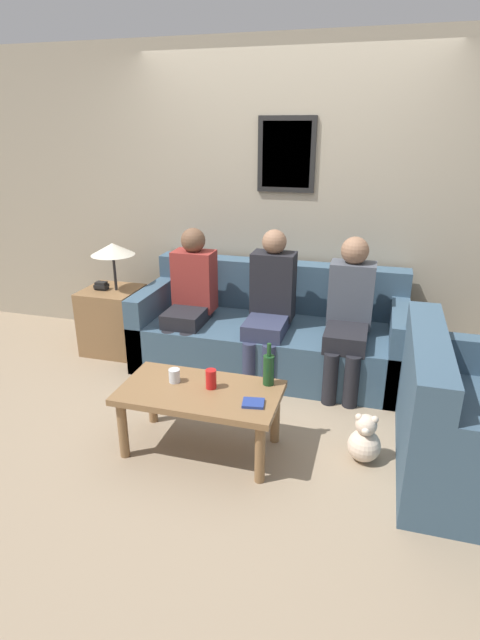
{
  "coord_description": "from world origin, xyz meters",
  "views": [
    {
      "loc": [
        0.82,
        -3.26,
        1.92
      ],
      "look_at": [
        -0.08,
        -0.14,
        0.65
      ],
      "focal_mm": 28.0,
      "sensor_mm": 36.0,
      "label": 1
    }
  ],
  "objects_px": {
    "drinking_glass": "(174,376)",
    "person_middle": "(270,302)",
    "person_left": "(190,295)",
    "coffee_table": "(200,399)",
    "wine_bottle": "(269,369)",
    "teddy_bear": "(364,441)",
    "couch_main": "(271,333)",
    "couch_side": "(475,429)",
    "person_right": "(349,310)"
  },
  "relations": [
    {
      "from": "wine_bottle",
      "to": "person_right",
      "type": "xyz_separation_m",
      "value": [
        0.41,
        0.95,
        0.09
      ]
    },
    {
      "from": "coffee_table",
      "to": "wine_bottle",
      "type": "height_order",
      "value": "wine_bottle"
    },
    {
      "from": "drinking_glass",
      "to": "person_right",
      "type": "distance_m",
      "value": 1.47
    },
    {
      "from": "couch_side",
      "to": "person_right",
      "type": "xyz_separation_m",
      "value": [
        -0.81,
        0.9,
        0.33
      ]
    },
    {
      "from": "person_left",
      "to": "drinking_glass",
      "type": "bearing_deg",
      "value": -74.01
    },
    {
      "from": "person_right",
      "to": "couch_side",
      "type": "bearing_deg",
      "value": -48.22
    },
    {
      "from": "couch_main",
      "to": "coffee_table",
      "type": "bearing_deg",
      "value": -96.69
    },
    {
      "from": "couch_main",
      "to": "couch_side",
      "type": "relative_size",
      "value": 1.8
    },
    {
      "from": "couch_side",
      "to": "drinking_glass",
      "type": "relative_size",
      "value": 14.16
    },
    {
      "from": "drinking_glass",
      "to": "person_left",
      "type": "height_order",
      "value": "person_left"
    },
    {
      "from": "couch_side",
      "to": "teddy_bear",
      "type": "distance_m",
      "value": 0.63
    },
    {
      "from": "coffee_table",
      "to": "person_middle",
      "type": "bearing_deg",
      "value": 81.22
    },
    {
      "from": "coffee_table",
      "to": "person_left",
      "type": "relative_size",
      "value": 0.85
    },
    {
      "from": "couch_main",
      "to": "drinking_glass",
      "type": "bearing_deg",
      "value": -105.19
    },
    {
      "from": "couch_main",
      "to": "person_middle",
      "type": "bearing_deg",
      "value": -82.3
    },
    {
      "from": "coffee_table",
      "to": "person_middle",
      "type": "xyz_separation_m",
      "value": [
        0.18,
        1.14,
        0.26
      ]
    },
    {
      "from": "coffee_table",
      "to": "person_right",
      "type": "xyz_separation_m",
      "value": [
        0.79,
        1.14,
        0.26
      ]
    },
    {
      "from": "couch_side",
      "to": "wine_bottle",
      "type": "bearing_deg",
      "value": 92.24
    },
    {
      "from": "drinking_glass",
      "to": "person_right",
      "type": "bearing_deg",
      "value": 47.94
    },
    {
      "from": "couch_main",
      "to": "coffee_table",
      "type": "height_order",
      "value": "couch_main"
    },
    {
      "from": "couch_main",
      "to": "person_middle",
      "type": "relative_size",
      "value": 1.85
    },
    {
      "from": "couch_side",
      "to": "coffee_table",
      "type": "xyz_separation_m",
      "value": [
        -1.6,
        -0.23,
        0.07
      ]
    },
    {
      "from": "wine_bottle",
      "to": "person_middle",
      "type": "xyz_separation_m",
      "value": [
        -0.21,
        0.95,
        0.1
      ]
    },
    {
      "from": "couch_main",
      "to": "person_right",
      "type": "distance_m",
      "value": 0.74
    },
    {
      "from": "couch_side",
      "to": "person_left",
      "type": "xyz_separation_m",
      "value": [
        -2.1,
        0.92,
        0.33
      ]
    },
    {
      "from": "person_left",
      "to": "person_middle",
      "type": "xyz_separation_m",
      "value": [
        0.68,
        -0.02,
        0.01
      ]
    },
    {
      "from": "person_right",
      "to": "teddy_bear",
      "type": "xyz_separation_m",
      "value": [
        0.2,
        -0.97,
        -0.48
      ]
    },
    {
      "from": "couch_main",
      "to": "person_right",
      "type": "relative_size",
      "value": 1.89
    },
    {
      "from": "couch_side",
      "to": "person_left",
      "type": "bearing_deg",
      "value": 66.3
    },
    {
      "from": "wine_bottle",
      "to": "teddy_bear",
      "type": "distance_m",
      "value": 0.72
    },
    {
      "from": "couch_side",
      "to": "teddy_bear",
      "type": "xyz_separation_m",
      "value": [
        -0.6,
        -0.07,
        -0.15
      ]
    },
    {
      "from": "couch_side",
      "to": "teddy_bear",
      "type": "relative_size",
      "value": 3.85
    },
    {
      "from": "couch_side",
      "to": "person_right",
      "type": "distance_m",
      "value": 1.26
    },
    {
      "from": "coffee_table",
      "to": "person_right",
      "type": "bearing_deg",
      "value": 55.16
    },
    {
      "from": "wine_bottle",
      "to": "drinking_glass",
      "type": "xyz_separation_m",
      "value": [
        -0.57,
        -0.13,
        -0.06
      ]
    },
    {
      "from": "coffee_table",
      "to": "person_middle",
      "type": "distance_m",
      "value": 1.18
    },
    {
      "from": "drinking_glass",
      "to": "teddy_bear",
      "type": "bearing_deg",
      "value": 5.32
    },
    {
      "from": "couch_side",
      "to": "drinking_glass",
      "type": "height_order",
      "value": "couch_side"
    },
    {
      "from": "person_left",
      "to": "person_middle",
      "type": "height_order",
      "value": "person_middle"
    },
    {
      "from": "coffee_table",
      "to": "person_right",
      "type": "relative_size",
      "value": 0.85
    },
    {
      "from": "wine_bottle",
      "to": "drinking_glass",
      "type": "distance_m",
      "value": 0.59
    },
    {
      "from": "couch_side",
      "to": "coffee_table",
      "type": "height_order",
      "value": "couch_side"
    },
    {
      "from": "drinking_glass",
      "to": "person_right",
      "type": "xyz_separation_m",
      "value": [
        0.98,
        1.08,
        0.15
      ]
    },
    {
      "from": "wine_bottle",
      "to": "person_left",
      "type": "height_order",
      "value": "person_left"
    },
    {
      "from": "person_middle",
      "to": "person_right",
      "type": "xyz_separation_m",
      "value": [
        0.62,
        -0.0,
        -0.01
      ]
    },
    {
      "from": "couch_side",
      "to": "drinking_glass",
      "type": "distance_m",
      "value": 1.8
    },
    {
      "from": "person_middle",
      "to": "coffee_table",
      "type": "bearing_deg",
      "value": -98.78
    },
    {
      "from": "drinking_glass",
      "to": "person_middle",
      "type": "xyz_separation_m",
      "value": [
        0.36,
        1.09,
        0.16
      ]
    },
    {
      "from": "teddy_bear",
      "to": "couch_side",
      "type": "bearing_deg",
      "value": 6.54
    },
    {
      "from": "wine_bottle",
      "to": "person_right",
      "type": "height_order",
      "value": "person_right"
    }
  ]
}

